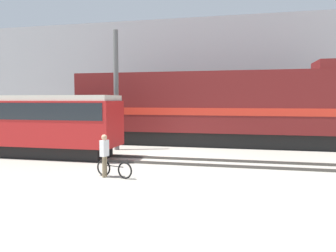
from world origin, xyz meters
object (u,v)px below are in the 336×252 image
object	(u,v)px
bicycle	(114,169)
utility_pole_left	(116,91)
streetcar	(32,122)
person	(104,151)
freight_locomotive	(213,108)

from	to	relation	value
bicycle	utility_pole_left	distance (m)	8.48
streetcar	bicycle	distance (m)	7.74
utility_pole_left	person	bearing A→B (deg)	-72.00
utility_pole_left	streetcar	bearing A→B (deg)	-137.92
freight_locomotive	bicycle	world-z (taller)	freight_locomotive
streetcar	person	bearing A→B (deg)	-32.26
freight_locomotive	person	size ratio (longest dim) A/B	10.85
freight_locomotive	streetcar	xyz separation A→B (m)	(-9.66, -6.80, -0.70)
streetcar	person	size ratio (longest dim) A/B	5.66
person	utility_pole_left	xyz separation A→B (m)	(-2.36, 7.27, 2.72)
person	utility_pole_left	world-z (taller)	utility_pole_left
utility_pole_left	freight_locomotive	bearing A→B (deg)	30.00
freight_locomotive	utility_pole_left	distance (m)	6.90
bicycle	streetcar	bearing A→B (deg)	149.65
freight_locomotive	utility_pole_left	bearing A→B (deg)	-150.00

